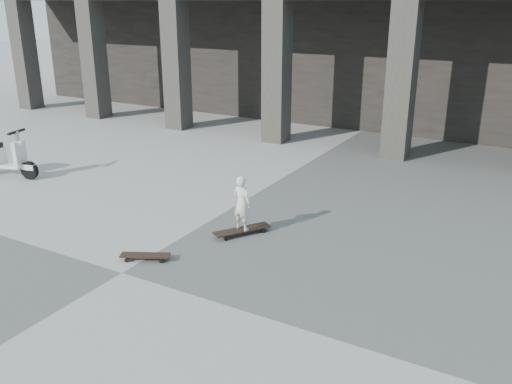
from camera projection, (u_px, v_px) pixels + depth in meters
The scene contains 5 objects.
ground at pixel (122, 273), 8.28m from camera, with size 90.00×90.00×0.00m, color #50504D.
colonnade at pixel (394, 29), 18.56m from camera, with size 28.00×8.82×6.00m.
longboard at pixel (242, 230), 9.62m from camera, with size 0.78×1.02×0.11m.
skateboard_spare at pixel (145, 256), 8.68m from camera, with size 0.80×0.53×0.09m.
child at pixel (242, 203), 9.45m from camera, with size 0.36×0.24×0.99m, color beige.
Camera 1 is at (5.44, -5.41, 3.94)m, focal length 38.00 mm.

